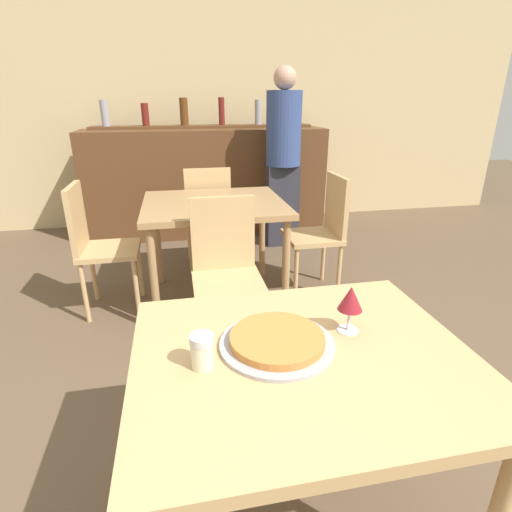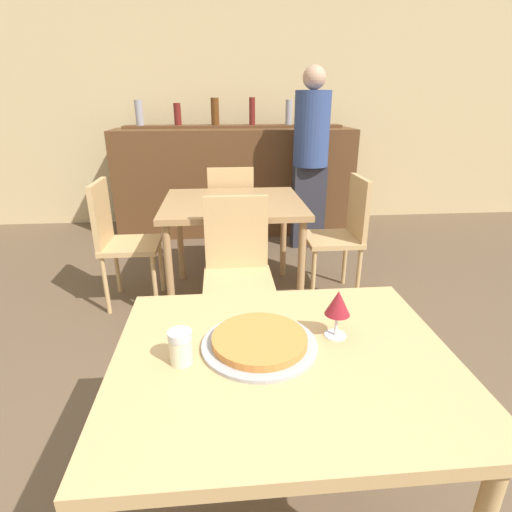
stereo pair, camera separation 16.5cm
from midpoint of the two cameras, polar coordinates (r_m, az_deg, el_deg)
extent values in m
cube|color=#D1B784|center=(5.00, -2.39, 20.99)|extent=(8.00, 0.05, 2.80)
cube|color=tan|center=(1.24, 7.96, -14.67)|extent=(1.01, 0.84, 0.04)
cylinder|color=tan|center=(1.73, -10.84, -18.16)|extent=(0.05, 0.05, 0.70)
cylinder|color=tan|center=(1.86, 18.83, -15.96)|extent=(0.05, 0.05, 0.70)
cube|color=#A87F51|center=(2.87, -1.66, 7.45)|extent=(0.99, 0.89, 0.04)
cylinder|color=#A87F51|center=(2.64, -10.49, -3.02)|extent=(0.05, 0.05, 0.73)
cylinder|color=#A87F51|center=(2.70, 8.21, -2.35)|extent=(0.05, 0.05, 0.73)
cylinder|color=#A87F51|center=(3.36, -9.43, 2.44)|extent=(0.05, 0.05, 0.73)
cylinder|color=#A87F51|center=(3.40, 5.33, 2.89)|extent=(0.05, 0.05, 0.73)
cube|color=brown|center=(4.58, -1.91, 10.56)|extent=(2.60, 0.56, 1.15)
cube|color=brown|center=(4.65, -2.11, 18.02)|extent=(2.39, 0.24, 0.03)
cylinder|color=#9999A3|center=(4.70, -15.35, 19.13)|extent=(0.08, 0.08, 0.26)
cylinder|color=maroon|center=(4.65, -10.11, 19.32)|extent=(0.08, 0.08, 0.23)
cylinder|color=#5B3314|center=(4.63, -4.80, 19.88)|extent=(0.09, 0.09, 0.28)
cylinder|color=maroon|center=(4.66, 0.53, 19.99)|extent=(0.07, 0.07, 0.29)
cylinder|color=#9999A3|center=(4.71, 5.76, 19.76)|extent=(0.07, 0.07, 0.26)
cylinder|color=#9999A3|center=(4.81, 10.81, 19.43)|extent=(0.07, 0.07, 0.24)
cube|color=tan|center=(2.31, -0.50, -3.79)|extent=(0.40, 0.40, 0.04)
cube|color=tan|center=(2.39, -0.88, 3.33)|extent=(0.38, 0.04, 0.45)
cylinder|color=tan|center=(2.27, -4.48, -11.17)|extent=(0.03, 0.03, 0.44)
cylinder|color=tan|center=(2.30, 4.17, -10.77)|extent=(0.03, 0.03, 0.44)
cylinder|color=tan|center=(2.57, -4.61, -7.08)|extent=(0.03, 0.03, 0.44)
cylinder|color=tan|center=(2.59, 2.99, -6.77)|extent=(0.03, 0.03, 0.44)
cube|color=tan|center=(3.62, -2.30, 5.63)|extent=(0.40, 0.40, 0.04)
cube|color=tan|center=(3.38, -2.20, 8.74)|extent=(0.38, 0.04, 0.45)
cylinder|color=tan|center=(3.86, 0.14, 3.01)|extent=(0.03, 0.03, 0.44)
cylinder|color=tan|center=(3.85, -4.92, 2.86)|extent=(0.03, 0.03, 0.44)
cylinder|color=tan|center=(3.54, 0.64, 1.28)|extent=(0.03, 0.03, 0.44)
cylinder|color=tan|center=(3.53, -4.86, 1.10)|extent=(0.03, 0.03, 0.44)
cube|color=tan|center=(3.01, -15.90, 1.46)|extent=(0.40, 0.40, 0.04)
cube|color=tan|center=(2.98, -19.83, 5.71)|extent=(0.04, 0.38, 0.45)
cylinder|color=tan|center=(2.91, -12.71, -3.93)|extent=(0.03, 0.03, 0.44)
cylinder|color=tan|center=(3.22, -12.00, -1.34)|extent=(0.03, 0.03, 0.44)
cylinder|color=tan|center=(2.98, -19.21, -4.06)|extent=(0.03, 0.03, 0.44)
cylinder|color=tan|center=(3.28, -17.90, -1.51)|extent=(0.03, 0.03, 0.44)
cube|color=tan|center=(3.09, 12.32, 2.33)|extent=(0.40, 0.40, 0.04)
cube|color=tan|center=(3.08, 15.94, 6.65)|extent=(0.04, 0.38, 0.45)
cylinder|color=tan|center=(3.28, 8.31, -0.66)|extent=(0.03, 0.03, 0.44)
cylinder|color=tan|center=(2.98, 9.77, -3.12)|extent=(0.03, 0.03, 0.44)
cylinder|color=tan|center=(3.37, 13.94, -0.45)|extent=(0.03, 0.03, 0.44)
cylinder|color=tan|center=(3.08, 15.91, -2.81)|extent=(0.03, 0.03, 0.44)
cylinder|color=#A3A3A8|center=(1.25, 4.38, -12.62)|extent=(0.35, 0.35, 0.01)
cylinder|color=#CC7A38|center=(1.24, 4.40, -11.93)|extent=(0.29, 0.29, 0.02)
cylinder|color=beige|center=(1.17, -6.63, -13.38)|extent=(0.07, 0.07, 0.08)
cylinder|color=silver|center=(1.14, -6.74, -11.28)|extent=(0.07, 0.07, 0.02)
cube|color=#2D2D38|center=(4.16, 8.58, 6.95)|extent=(0.32, 0.18, 0.83)
cylinder|color=#33477F|center=(4.04, 9.20, 17.44)|extent=(0.34, 0.34, 0.69)
sphere|color=tan|center=(4.04, 9.61, 23.85)|extent=(0.21, 0.21, 0.21)
cylinder|color=silver|center=(1.34, 14.81, -10.97)|extent=(0.07, 0.07, 0.00)
cylinder|color=silver|center=(1.32, 14.98, -9.52)|extent=(0.01, 0.01, 0.07)
cone|color=maroon|center=(1.28, 15.31, -6.54)|extent=(0.08, 0.08, 0.08)
camera|label=1|loc=(0.08, -87.14, 1.13)|focal=28.00mm
camera|label=2|loc=(0.08, 92.86, -1.13)|focal=28.00mm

